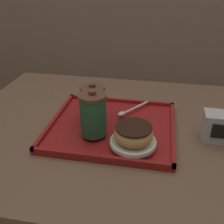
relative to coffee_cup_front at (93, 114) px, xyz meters
name	(u,v)px	position (x,y,z in m)	size (l,w,h in m)	color
cafe_table	(107,162)	(0.02, 0.10, -0.26)	(1.06, 0.85, 0.76)	brown
serving_tray	(112,127)	(0.04, 0.07, -0.09)	(0.42, 0.37, 0.02)	maroon
coffee_cup_front	(93,114)	(0.00, 0.00, 0.00)	(0.09, 0.09, 0.15)	#235638
coffee_cup_rear	(93,102)	(-0.03, 0.10, -0.01)	(0.08, 0.08, 0.13)	#235638
plate_with_chocolate_donut	(133,142)	(0.13, -0.04, -0.06)	(0.14, 0.14, 0.01)	white
donut_chocolate_glazed	(133,133)	(0.13, -0.04, -0.03)	(0.11, 0.11, 0.05)	tan
spoon	(127,111)	(0.08, 0.15, -0.06)	(0.11, 0.14, 0.01)	silver
napkin_dispenser	(221,127)	(0.39, 0.07, -0.05)	(0.11, 0.07, 0.09)	#B7B7BC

